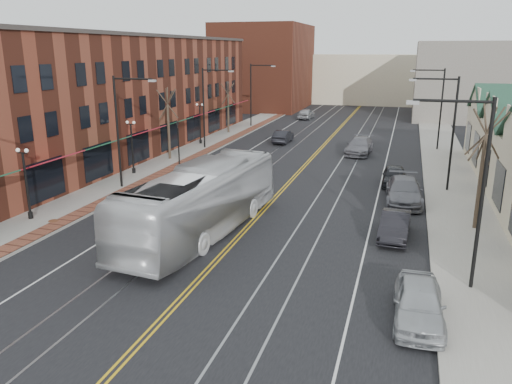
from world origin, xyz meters
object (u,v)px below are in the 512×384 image
Objects in this scene: parked_suv at (141,200)px; parked_car_a at (419,303)px; parked_car_d at (394,176)px; transit_bus at (202,201)px; parked_car_c at (404,191)px; parked_car_b at (395,226)px.

parked_suv is 1.04× the size of parked_car_a.
parked_car_a reaches higher than parked_car_d.
parked_car_a is (16.83, -9.12, 0.12)m from parked_suv.
transit_bus reaches higher than parked_car_c.
transit_bus is 3.22× the size of parked_car_d.
parked_car_c reaches higher than parked_suv.
transit_bus is 3.23× the size of parked_car_b.
parked_car_a is 1.06× the size of parked_car_d.
parked_car_d reaches higher than parked_car_b.
parked_car_a reaches higher than parked_suv.
parked_car_c is 4.54m from parked_car_d.
parked_car_c is at bearing -132.76° from transit_bus.
parked_car_c is at bearing -81.57° from parked_car_d.
parked_car_d is at bearing -141.71° from parked_suv.
transit_bus reaches higher than parked_car_d.
transit_bus is 13.07m from parked_car_a.
transit_bus is 3.03× the size of parked_car_a.
transit_bus reaches higher than parked_suv.
parked_suv is at bearing -145.57° from parked_car_d.
parked_suv is 17.32m from parked_car_c.
parked_car_a is at bearing -86.88° from parked_car_d.
parked_car_a is at bearing -80.03° from parked_car_b.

